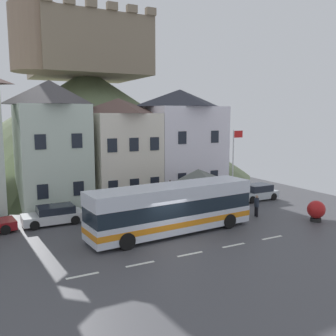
{
  "coord_description": "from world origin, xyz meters",
  "views": [
    {
      "loc": [
        -10.19,
        -19.07,
        7.62
      ],
      "look_at": [
        2.15,
        4.5,
        3.82
      ],
      "focal_mm": 39.66,
      "sensor_mm": 36.0,
      "label": 1
    }
  ],
  "objects_px": {
    "townhouse_01": "(52,145)",
    "parked_car_03": "(54,215)",
    "parked_car_02": "(215,198)",
    "harbour_buoy": "(316,210)",
    "townhouse_02": "(119,149)",
    "transit_bus": "(172,209)",
    "flagpole": "(234,163)",
    "parked_car_01": "(257,192)",
    "pedestrian_01": "(257,204)",
    "hilltop_castle": "(88,118)",
    "townhouse_03": "(180,142)",
    "public_bench": "(170,202)",
    "pedestrian_00": "(242,204)",
    "bus_shelter": "(198,176)"
  },
  "relations": [
    {
      "from": "townhouse_02",
      "to": "public_bench",
      "type": "xyz_separation_m",
      "value": [
        2.5,
        -5.13,
        -4.08
      ]
    },
    {
      "from": "transit_bus",
      "to": "flagpole",
      "type": "height_order",
      "value": "flagpole"
    },
    {
      "from": "townhouse_02",
      "to": "parked_car_02",
      "type": "distance_m",
      "value": 9.58
    },
    {
      "from": "pedestrian_00",
      "to": "pedestrian_01",
      "type": "xyz_separation_m",
      "value": [
        0.45,
        -1.17,
        0.17
      ]
    },
    {
      "from": "parked_car_01",
      "to": "pedestrian_01",
      "type": "bearing_deg",
      "value": 47.8
    },
    {
      "from": "parked_car_02",
      "to": "pedestrian_01",
      "type": "height_order",
      "value": "pedestrian_01"
    },
    {
      "from": "townhouse_03",
      "to": "hilltop_castle",
      "type": "bearing_deg",
      "value": 105.61
    },
    {
      "from": "hilltop_castle",
      "to": "pedestrian_00",
      "type": "distance_m",
      "value": 26.63
    },
    {
      "from": "parked_car_01",
      "to": "parked_car_02",
      "type": "distance_m",
      "value": 4.61
    },
    {
      "from": "pedestrian_01",
      "to": "parked_car_02",
      "type": "bearing_deg",
      "value": 99.93
    },
    {
      "from": "parked_car_01",
      "to": "parked_car_02",
      "type": "relative_size",
      "value": 0.85
    },
    {
      "from": "transit_bus",
      "to": "flagpole",
      "type": "xyz_separation_m",
      "value": [
        7.66,
        3.6,
        2.16
      ]
    },
    {
      "from": "transit_bus",
      "to": "pedestrian_01",
      "type": "distance_m",
      "value": 7.59
    },
    {
      "from": "public_bench",
      "to": "hilltop_castle",
      "type": "bearing_deg",
      "value": 92.02
    },
    {
      "from": "townhouse_01",
      "to": "flagpole",
      "type": "xyz_separation_m",
      "value": [
        13.16,
        -6.92,
        -1.43
      ]
    },
    {
      "from": "flagpole",
      "to": "townhouse_03",
      "type": "bearing_deg",
      "value": 97.2
    },
    {
      "from": "parked_car_02",
      "to": "public_bench",
      "type": "height_order",
      "value": "parked_car_02"
    },
    {
      "from": "pedestrian_00",
      "to": "flagpole",
      "type": "bearing_deg",
      "value": 73.2
    },
    {
      "from": "hilltop_castle",
      "to": "flagpole",
      "type": "relative_size",
      "value": 6.44
    },
    {
      "from": "townhouse_02",
      "to": "transit_bus",
      "type": "height_order",
      "value": "townhouse_02"
    },
    {
      "from": "townhouse_02",
      "to": "bus_shelter",
      "type": "xyz_separation_m",
      "value": [
        3.97,
        -7.07,
        -1.67
      ]
    },
    {
      "from": "flagpole",
      "to": "parked_car_03",
      "type": "bearing_deg",
      "value": 171.52
    },
    {
      "from": "parked_car_02",
      "to": "pedestrian_00",
      "type": "bearing_deg",
      "value": 92.03
    },
    {
      "from": "townhouse_01",
      "to": "bus_shelter",
      "type": "height_order",
      "value": "townhouse_01"
    },
    {
      "from": "townhouse_01",
      "to": "parked_car_03",
      "type": "bearing_deg",
      "value": -101.02
    },
    {
      "from": "townhouse_03",
      "to": "harbour_buoy",
      "type": "height_order",
      "value": "townhouse_03"
    },
    {
      "from": "townhouse_03",
      "to": "parked_car_02",
      "type": "bearing_deg",
      "value": -89.54
    },
    {
      "from": "transit_bus",
      "to": "public_bench",
      "type": "height_order",
      "value": "transit_bus"
    },
    {
      "from": "townhouse_02",
      "to": "townhouse_03",
      "type": "distance_m",
      "value": 6.27
    },
    {
      "from": "townhouse_03",
      "to": "pedestrian_01",
      "type": "xyz_separation_m",
      "value": [
        0.81,
        -10.43,
        -4.1
      ]
    },
    {
      "from": "townhouse_03",
      "to": "hilltop_castle",
      "type": "xyz_separation_m",
      "value": [
        -4.5,
        16.11,
        2.21
      ]
    },
    {
      "from": "townhouse_01",
      "to": "parked_car_03",
      "type": "height_order",
      "value": "townhouse_01"
    },
    {
      "from": "parked_car_02",
      "to": "flagpole",
      "type": "relative_size",
      "value": 0.7
    },
    {
      "from": "hilltop_castle",
      "to": "townhouse_02",
      "type": "bearing_deg",
      "value": -96.19
    },
    {
      "from": "parked_car_02",
      "to": "harbour_buoy",
      "type": "relative_size",
      "value": 2.96
    },
    {
      "from": "townhouse_03",
      "to": "public_bench",
      "type": "distance_m",
      "value": 7.82
    },
    {
      "from": "hilltop_castle",
      "to": "parked_car_03",
      "type": "relative_size",
      "value": 10.04
    },
    {
      "from": "parked_car_03",
      "to": "pedestrian_01",
      "type": "height_order",
      "value": "pedestrian_01"
    },
    {
      "from": "parked_car_03",
      "to": "flagpole",
      "type": "distance_m",
      "value": 14.59
    },
    {
      "from": "bus_shelter",
      "to": "parked_car_02",
      "type": "relative_size",
      "value": 0.79
    },
    {
      "from": "hilltop_castle",
      "to": "flagpole",
      "type": "distance_m",
      "value": 24.36
    },
    {
      "from": "townhouse_03",
      "to": "parked_car_03",
      "type": "distance_m",
      "value": 14.85
    },
    {
      "from": "parked_car_03",
      "to": "harbour_buoy",
      "type": "distance_m",
      "value": 18.78
    },
    {
      "from": "townhouse_02",
      "to": "transit_bus",
      "type": "xyz_separation_m",
      "value": [
        -0.48,
        -10.99,
        -2.95
      ]
    },
    {
      "from": "pedestrian_01",
      "to": "flagpole",
      "type": "bearing_deg",
      "value": 87.74
    },
    {
      "from": "parked_car_02",
      "to": "pedestrian_00",
      "type": "distance_m",
      "value": 3.2
    },
    {
      "from": "pedestrian_01",
      "to": "transit_bus",
      "type": "bearing_deg",
      "value": -175.87
    },
    {
      "from": "parked_car_03",
      "to": "townhouse_01",
      "type": "bearing_deg",
      "value": -101.32
    },
    {
      "from": "townhouse_02",
      "to": "hilltop_castle",
      "type": "distance_m",
      "value": 16.42
    },
    {
      "from": "hilltop_castle",
      "to": "flagpole",
      "type": "bearing_deg",
      "value": -76.97
    }
  ]
}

